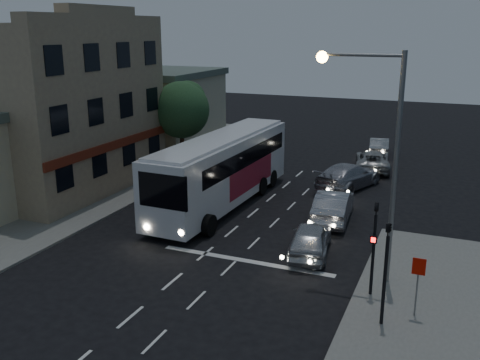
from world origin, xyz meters
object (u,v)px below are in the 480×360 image
at_px(car_extra, 379,146).
at_px(streetlight, 379,142).
at_px(tour_bus, 222,168).
at_px(car_sedan_a, 333,206).
at_px(regulatory_sign, 418,277).
at_px(street_tree, 181,107).
at_px(car_suv, 310,239).
at_px(car_sedan_b, 348,176).
at_px(traffic_signal_main, 374,238).
at_px(traffic_signal_side, 386,262).
at_px(car_sedan_c, 372,161).

relative_size(car_extra, streetlight, 0.47).
xyz_separation_m(tour_bus, car_extra, (6.41, 16.47, -1.50)).
xyz_separation_m(car_sedan_a, regulatory_sign, (4.97, -8.84, 0.79)).
bearing_deg(streetlight, car_extra, 97.70).
bearing_deg(street_tree, car_suv, -41.71).
distance_m(car_sedan_b, car_extra, 10.29).
height_order(tour_bus, traffic_signal_main, traffic_signal_main).
relative_size(traffic_signal_side, regulatory_sign, 1.86).
xyz_separation_m(car_extra, streetlight, (3.10, -22.92, 5.04)).
relative_size(car_suv, street_tree, 0.69).
bearing_deg(car_sedan_a, traffic_signal_side, 107.00).
bearing_deg(car_extra, car_sedan_a, 82.56).
distance_m(car_sedan_a, traffic_signal_side, 10.70).
relative_size(car_sedan_a, street_tree, 0.79).
relative_size(car_sedan_b, car_sedan_c, 1.09).
height_order(traffic_signal_main, traffic_signal_side, same).
bearing_deg(car_sedan_b, car_sedan_a, 112.60).
distance_m(tour_bus, traffic_signal_main, 12.54).
bearing_deg(car_sedan_a, car_sedan_c, -96.14).
height_order(traffic_signal_main, streetlight, streetlight).
relative_size(car_suv, car_extra, 1.02).
xyz_separation_m(traffic_signal_side, regulatory_sign, (1.00, 0.96, -0.82)).
distance_m(car_sedan_a, streetlight, 8.63).
bearing_deg(traffic_signal_main, car_sedan_a, 112.67).
relative_size(car_suv, traffic_signal_side, 1.04).
distance_m(car_sedan_c, traffic_signal_side, 21.59).
xyz_separation_m(traffic_signal_main, regulatory_sign, (1.70, -1.01, -0.82)).
xyz_separation_m(car_sedan_a, car_extra, (-0.09, 16.52, -0.11)).
height_order(car_extra, street_tree, street_tree).
relative_size(car_suv, streetlight, 0.48).
distance_m(tour_bus, car_suv, 8.28).
relative_size(tour_bus, street_tree, 2.14).
bearing_deg(streetlight, street_tree, 140.49).
distance_m(car_sedan_b, street_tree, 12.60).
distance_m(car_sedan_b, regulatory_sign, 16.05).
xyz_separation_m(car_sedan_b, street_tree, (-12.05, 0.19, 3.69)).
height_order(car_sedan_a, street_tree, street_tree).
bearing_deg(car_sedan_a, car_sedan_b, -90.57).
bearing_deg(car_suv, car_sedan_c, -99.40).
height_order(car_sedan_b, car_extra, car_sedan_b).
distance_m(car_sedan_a, street_tree, 14.56).
bearing_deg(traffic_signal_main, car_extra, 97.85).
bearing_deg(regulatory_sign, traffic_signal_main, 149.16).
xyz_separation_m(car_sedan_a, street_tree, (-12.54, 6.42, 3.69)).
bearing_deg(regulatory_sign, car_suv, 140.59).
distance_m(car_extra, streetlight, 23.67).
xyz_separation_m(car_suv, car_sedan_a, (-0.06, 4.80, 0.08)).
xyz_separation_m(car_sedan_b, streetlight, (3.50, -12.63, 4.93)).
relative_size(car_sedan_c, traffic_signal_side, 1.24).
distance_m(car_suv, traffic_signal_side, 6.57).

